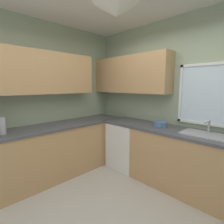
{
  "coord_description": "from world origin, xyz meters",
  "views": [
    {
      "loc": [
        1.2,
        -1.23,
        1.59
      ],
      "look_at": [
        -0.74,
        0.68,
        1.17
      ],
      "focal_mm": 27.73,
      "sensor_mm": 36.0,
      "label": 1
    }
  ],
  "objects": [
    {
      "name": "kettle",
      "position": [
        -1.55,
        -0.68,
        1.04
      ],
      "size": [
        0.12,
        0.12,
        0.24
      ],
      "primitive_type": "cylinder",
      "color": "#B7B7BC",
      "rests_on": "counter_run_left"
    },
    {
      "name": "counter_run_back",
      "position": [
        0.21,
        1.3,
        0.46
      ],
      "size": [
        2.97,
        0.65,
        0.92
      ],
      "color": "tan",
      "rests_on": "ground_plane"
    },
    {
      "name": "counter_run_left",
      "position": [
        -1.57,
        0.0,
        0.46
      ],
      "size": [
        0.65,
        2.94,
        0.92
      ],
      "color": "tan",
      "rests_on": "ground_plane"
    },
    {
      "name": "sink_assembly",
      "position": [
        0.45,
        1.3,
        0.93
      ],
      "size": [
        0.6,
        0.4,
        0.19
      ],
      "color": "#9EA0A5",
      "rests_on": "counter_run_back"
    },
    {
      "name": "bowl",
      "position": [
        -0.23,
        1.3,
        0.96
      ],
      "size": [
        0.22,
        0.22,
        0.09
      ],
      "primitive_type": "cylinder",
      "color": "#4C7099",
      "rests_on": "counter_run_back"
    },
    {
      "name": "dishwasher",
      "position": [
        -0.91,
        1.27,
        0.44
      ],
      "size": [
        0.6,
        0.6,
        0.87
      ],
      "primitive_type": "cube",
      "color": "white",
      "rests_on": "ground_plane"
    },
    {
      "name": "room_shell",
      "position": [
        -0.36,
        0.44,
        1.79
      ],
      "size": [
        3.88,
        3.33,
        2.77
      ],
      "color": "#9EAD8E",
      "rests_on": "ground_plane"
    }
  ]
}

